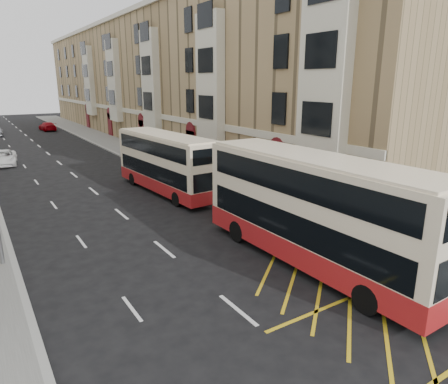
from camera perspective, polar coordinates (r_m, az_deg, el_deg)
ground at (r=11.65m, az=14.35°, el=-24.86°), size 200.00×200.00×0.00m
pavement_right at (r=39.44m, az=-9.91°, el=4.50°), size 4.00×120.00×0.15m
kerb_right at (r=38.74m, az=-12.63°, el=4.16°), size 0.25×120.00×0.15m
road_markings at (r=51.80m, az=-24.75°, el=5.83°), size 10.00×110.00×0.01m
terrace_right at (r=55.59m, az=-9.91°, el=15.37°), size 10.75×79.00×15.25m
guard_railing at (r=18.64m, az=14.99°, el=-5.77°), size 0.06×6.56×1.01m
double_decker_front at (r=16.71m, az=12.76°, el=-2.67°), size 2.81×11.62×4.62m
double_decker_rear at (r=27.61m, az=-8.33°, el=4.10°), size 3.02×10.31×4.06m
pedestrian_mid at (r=19.37m, az=25.10°, el=-5.32°), size 0.89×0.70×1.80m
pedestrian_far at (r=20.69m, az=15.84°, el=-3.51°), size 0.91×0.39×1.54m
white_van at (r=42.10m, az=-29.09°, el=4.29°), size 2.75×5.04×1.34m
car_red at (r=69.01m, az=-23.90°, el=8.57°), size 2.20×4.71×1.33m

